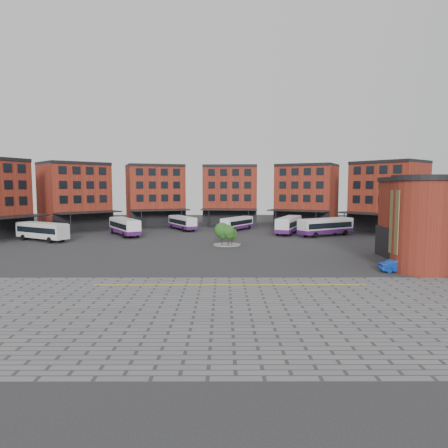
{
  "coord_description": "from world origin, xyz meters",
  "views": [
    {
      "loc": [
        1.37,
        -51.39,
        9.4
      ],
      "look_at": [
        1.5,
        5.58,
        4.0
      ],
      "focal_mm": 32.0,
      "sensor_mm": 36.0,
      "label": 1
    }
  ],
  "objects_px": {
    "bus_e": "(289,225)",
    "blue_car": "(398,266)",
    "bus_a": "(42,230)",
    "tree_island": "(226,233)",
    "bus_c": "(182,223)",
    "bus_d": "(237,223)",
    "bus_b": "(125,226)",
    "bus_f": "(326,226)"
  },
  "relations": [
    {
      "from": "bus_b",
      "to": "blue_car",
      "type": "bearing_deg",
      "value": -71.5
    },
    {
      "from": "bus_b",
      "to": "bus_c",
      "type": "distance_m",
      "value": 14.12
    },
    {
      "from": "bus_e",
      "to": "blue_car",
      "type": "height_order",
      "value": "bus_e"
    },
    {
      "from": "tree_island",
      "to": "bus_f",
      "type": "bearing_deg",
      "value": 32.98
    },
    {
      "from": "tree_island",
      "to": "bus_d",
      "type": "bearing_deg",
      "value": 83.31
    },
    {
      "from": "bus_c",
      "to": "blue_car",
      "type": "xyz_separation_m",
      "value": [
        28.08,
        -42.69,
        -0.93
      ]
    },
    {
      "from": "tree_island",
      "to": "bus_d",
      "type": "relative_size",
      "value": 0.45
    },
    {
      "from": "bus_a",
      "to": "bus_e",
      "type": "height_order",
      "value": "bus_e"
    },
    {
      "from": "bus_e",
      "to": "blue_car",
      "type": "distance_m",
      "value": 36.3
    },
    {
      "from": "bus_a",
      "to": "bus_b",
      "type": "bearing_deg",
      "value": -29.01
    },
    {
      "from": "bus_f",
      "to": "blue_car",
      "type": "bearing_deg",
      "value": -30.05
    },
    {
      "from": "bus_a",
      "to": "bus_d",
      "type": "bearing_deg",
      "value": -34.44
    },
    {
      "from": "bus_a",
      "to": "bus_b",
      "type": "distance_m",
      "value": 14.43
    },
    {
      "from": "bus_a",
      "to": "bus_b",
      "type": "relative_size",
      "value": 0.96
    },
    {
      "from": "bus_e",
      "to": "bus_a",
      "type": "bearing_deg",
      "value": -144.71
    },
    {
      "from": "bus_a",
      "to": "bus_d",
      "type": "relative_size",
      "value": 1.12
    },
    {
      "from": "bus_c",
      "to": "bus_f",
      "type": "xyz_separation_m",
      "value": [
        28.33,
        -10.52,
        0.22
      ]
    },
    {
      "from": "blue_car",
      "to": "bus_f",
      "type": "bearing_deg",
      "value": 1.24
    },
    {
      "from": "bus_c",
      "to": "blue_car",
      "type": "distance_m",
      "value": 51.1
    },
    {
      "from": "tree_island",
      "to": "bus_d",
      "type": "height_order",
      "value": "tree_island"
    },
    {
      "from": "bus_a",
      "to": "bus_f",
      "type": "distance_m",
      "value": 51.22
    },
    {
      "from": "bus_b",
      "to": "bus_e",
      "type": "xyz_separation_m",
      "value": [
        31.92,
        3.01,
        0.04
      ]
    },
    {
      "from": "bus_c",
      "to": "bus_e",
      "type": "height_order",
      "value": "bus_e"
    },
    {
      "from": "bus_d",
      "to": "blue_car",
      "type": "height_order",
      "value": "bus_d"
    },
    {
      "from": "bus_b",
      "to": "bus_a",
      "type": "bearing_deg",
      "value": 179.86
    },
    {
      "from": "tree_island",
      "to": "bus_c",
      "type": "relative_size",
      "value": 0.43
    },
    {
      "from": "bus_d",
      "to": "bus_f",
      "type": "relative_size",
      "value": 0.84
    },
    {
      "from": "bus_d",
      "to": "blue_car",
      "type": "distance_m",
      "value": 44.61
    },
    {
      "from": "tree_island",
      "to": "bus_f",
      "type": "xyz_separation_m",
      "value": [
        19.06,
        12.36,
        -0.24
      ]
    },
    {
      "from": "tree_island",
      "to": "bus_c",
      "type": "bearing_deg",
      "value": 112.07
    },
    {
      "from": "blue_car",
      "to": "bus_d",
      "type": "bearing_deg",
      "value": 23.07
    },
    {
      "from": "bus_e",
      "to": "bus_f",
      "type": "bearing_deg",
      "value": -7.04
    },
    {
      "from": "bus_b",
      "to": "blue_car",
      "type": "relative_size",
      "value": 2.81
    },
    {
      "from": "bus_f",
      "to": "bus_b",
      "type": "bearing_deg",
      "value": -120.45
    },
    {
      "from": "bus_a",
      "to": "bus_c",
      "type": "distance_m",
      "value": 28.33
    },
    {
      "from": "bus_b",
      "to": "bus_f",
      "type": "height_order",
      "value": "bus_f"
    },
    {
      "from": "bus_d",
      "to": "bus_f",
      "type": "height_order",
      "value": "bus_f"
    },
    {
      "from": "bus_e",
      "to": "bus_b",
      "type": "bearing_deg",
      "value": -152.49
    },
    {
      "from": "bus_a",
      "to": "blue_car",
      "type": "distance_m",
      "value": 56.54
    },
    {
      "from": "bus_f",
      "to": "blue_car",
      "type": "xyz_separation_m",
      "value": [
        -0.26,
        -32.17,
        -1.15
      ]
    },
    {
      "from": "bus_a",
      "to": "bus_d",
      "type": "xyz_separation_m",
      "value": [
        34.26,
        16.15,
        -0.33
      ]
    },
    {
      "from": "bus_c",
      "to": "bus_f",
      "type": "relative_size",
      "value": 0.89
    }
  ]
}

